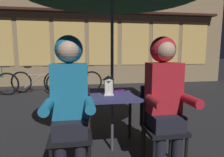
{
  "coord_description": "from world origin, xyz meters",
  "views": [
    {
      "loc": [
        -0.37,
        -2.25,
        1.24
      ],
      "look_at": [
        0.0,
        0.01,
        0.92
      ],
      "focal_mm": 30.61,
      "sensor_mm": 36.0,
      "label": 1
    }
  ],
  "objects_px": {
    "book": "(117,90)",
    "person_right_hooded": "(164,90)",
    "chair_left": "(71,127)",
    "bicycle_second": "(38,82)",
    "cafe_table": "(112,101)",
    "bicycle_third": "(75,82)",
    "chair_right": "(161,121)",
    "person_left_hooded": "(70,93)",
    "lantern": "(108,85)"
  },
  "relations": [
    {
      "from": "book",
      "to": "person_right_hooded",
      "type": "bearing_deg",
      "value": -37.57
    },
    {
      "from": "chair_left",
      "to": "bicycle_second",
      "type": "relative_size",
      "value": 0.52
    },
    {
      "from": "person_right_hooded",
      "to": "book",
      "type": "bearing_deg",
      "value": 126.59
    },
    {
      "from": "cafe_table",
      "to": "chair_left",
      "type": "relative_size",
      "value": 0.85
    },
    {
      "from": "bicycle_third",
      "to": "book",
      "type": "relative_size",
      "value": 8.37
    },
    {
      "from": "chair_right",
      "to": "person_left_hooded",
      "type": "xyz_separation_m",
      "value": [
        -0.96,
        -0.06,
        0.36
      ]
    },
    {
      "from": "bicycle_second",
      "to": "bicycle_third",
      "type": "xyz_separation_m",
      "value": [
        1.12,
        -0.21,
        0.0
      ]
    },
    {
      "from": "person_right_hooded",
      "to": "bicycle_second",
      "type": "distance_m",
      "value": 4.77
    },
    {
      "from": "person_left_hooded",
      "to": "bicycle_second",
      "type": "distance_m",
      "value": 4.42
    },
    {
      "from": "person_right_hooded",
      "to": "chair_left",
      "type": "bearing_deg",
      "value": 176.61
    },
    {
      "from": "chair_left",
      "to": "person_left_hooded",
      "type": "distance_m",
      "value": 0.36
    },
    {
      "from": "chair_left",
      "to": "person_right_hooded",
      "type": "height_order",
      "value": "person_right_hooded"
    },
    {
      "from": "lantern",
      "to": "chair_left",
      "type": "bearing_deg",
      "value": -145.46
    },
    {
      "from": "chair_left",
      "to": "person_right_hooded",
      "type": "relative_size",
      "value": 0.62
    },
    {
      "from": "person_left_hooded",
      "to": "book",
      "type": "xyz_separation_m",
      "value": [
        0.56,
        0.54,
        -0.09
      ]
    },
    {
      "from": "chair_left",
      "to": "person_right_hooded",
      "type": "xyz_separation_m",
      "value": [
        0.96,
        -0.06,
        0.36
      ]
    },
    {
      "from": "person_right_hooded",
      "to": "bicycle_third",
      "type": "distance_m",
      "value": 4.17
    },
    {
      "from": "bicycle_third",
      "to": "chair_left",
      "type": "bearing_deg",
      "value": -88.76
    },
    {
      "from": "person_left_hooded",
      "to": "bicycle_third",
      "type": "distance_m",
      "value": 4.04
    },
    {
      "from": "chair_right",
      "to": "chair_left",
      "type": "bearing_deg",
      "value": 180.0
    },
    {
      "from": "lantern",
      "to": "bicycle_second",
      "type": "height_order",
      "value": "lantern"
    },
    {
      "from": "chair_right",
      "to": "person_right_hooded",
      "type": "distance_m",
      "value": 0.36
    },
    {
      "from": "lantern",
      "to": "person_right_hooded",
      "type": "xyz_separation_m",
      "value": [
        0.54,
        -0.35,
        -0.01
      ]
    },
    {
      "from": "cafe_table",
      "to": "lantern",
      "type": "relative_size",
      "value": 3.2
    },
    {
      "from": "person_right_hooded",
      "to": "bicycle_second",
      "type": "relative_size",
      "value": 0.84
    },
    {
      "from": "person_left_hooded",
      "to": "bicycle_second",
      "type": "bearing_deg",
      "value": 105.98
    },
    {
      "from": "lantern",
      "to": "bicycle_third",
      "type": "bearing_deg",
      "value": 97.89
    },
    {
      "from": "chair_left",
      "to": "book",
      "type": "xyz_separation_m",
      "value": [
        0.56,
        0.49,
        0.26
      ]
    },
    {
      "from": "person_left_hooded",
      "to": "bicycle_second",
      "type": "xyz_separation_m",
      "value": [
        -1.21,
        4.22,
        -0.5
      ]
    },
    {
      "from": "person_left_hooded",
      "to": "book",
      "type": "bearing_deg",
      "value": 44.18
    },
    {
      "from": "cafe_table",
      "to": "chair_right",
      "type": "height_order",
      "value": "chair_right"
    },
    {
      "from": "lantern",
      "to": "book",
      "type": "xyz_separation_m",
      "value": [
        0.14,
        0.19,
        -0.11
      ]
    },
    {
      "from": "person_right_hooded",
      "to": "bicycle_third",
      "type": "height_order",
      "value": "person_right_hooded"
    },
    {
      "from": "chair_right",
      "to": "bicycle_second",
      "type": "distance_m",
      "value": 4.7
    },
    {
      "from": "chair_right",
      "to": "person_left_hooded",
      "type": "relative_size",
      "value": 0.62
    },
    {
      "from": "chair_right",
      "to": "bicycle_third",
      "type": "relative_size",
      "value": 0.52
    },
    {
      "from": "cafe_table",
      "to": "bicycle_second",
      "type": "bearing_deg",
      "value": 113.98
    },
    {
      "from": "cafe_table",
      "to": "book",
      "type": "relative_size",
      "value": 3.7
    },
    {
      "from": "bicycle_second",
      "to": "bicycle_third",
      "type": "height_order",
      "value": "same"
    },
    {
      "from": "cafe_table",
      "to": "bicycle_third",
      "type": "bearing_deg",
      "value": 98.97
    },
    {
      "from": "chair_left",
      "to": "bicycle_second",
      "type": "bearing_deg",
      "value": 106.18
    },
    {
      "from": "bicycle_second",
      "to": "book",
      "type": "height_order",
      "value": "bicycle_second"
    },
    {
      "from": "bicycle_third",
      "to": "person_left_hooded",
      "type": "bearing_deg",
      "value": -88.78
    },
    {
      "from": "chair_left",
      "to": "bicycle_third",
      "type": "relative_size",
      "value": 0.52
    },
    {
      "from": "bicycle_second",
      "to": "bicycle_third",
      "type": "relative_size",
      "value": 0.99
    },
    {
      "from": "chair_right",
      "to": "bicycle_second",
      "type": "height_order",
      "value": "chair_right"
    },
    {
      "from": "chair_left",
      "to": "book",
      "type": "distance_m",
      "value": 0.78
    },
    {
      "from": "chair_left",
      "to": "chair_right",
      "type": "relative_size",
      "value": 1.0
    },
    {
      "from": "chair_right",
      "to": "person_left_hooded",
      "type": "height_order",
      "value": "person_left_hooded"
    },
    {
      "from": "chair_right",
      "to": "bicycle_second",
      "type": "relative_size",
      "value": 0.52
    }
  ]
}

